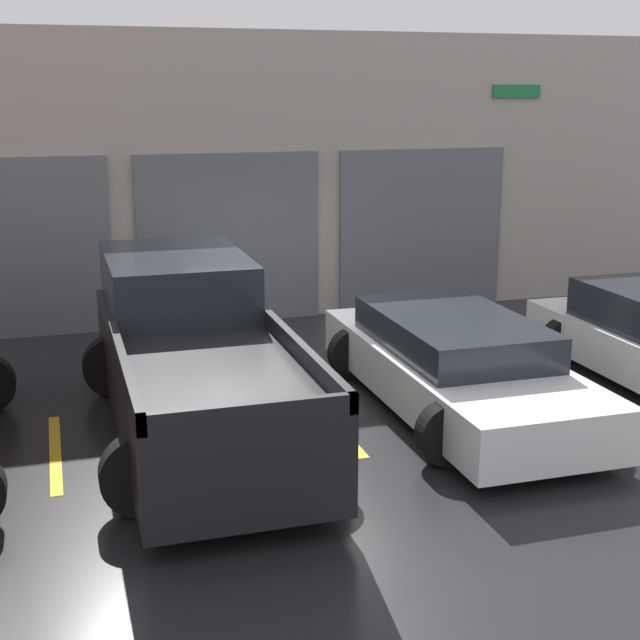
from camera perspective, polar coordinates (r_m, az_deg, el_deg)
ground_plane at (r=12.16m, az=-1.98°, el=-3.38°), size 28.00×28.00×0.00m
shophouse_building at (r=14.84m, az=-5.41°, el=8.88°), size 17.76×0.68×4.66m
pickup_truck at (r=10.08m, az=-8.14°, el=-2.32°), size 2.35×5.47×1.80m
sedan_white at (r=10.79m, az=8.64°, el=-2.82°), size 2.24×4.79×1.13m
parking_stripe_left at (r=9.97m, az=-16.59°, el=-8.11°), size 0.12×2.20×0.01m
parking_stripe_centre at (r=10.40m, az=0.81°, el=-6.52°), size 0.12×2.20×0.01m
parking_stripe_right at (r=11.66m, az=15.51°, el=-4.70°), size 0.12×2.20×0.01m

